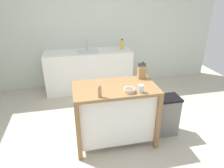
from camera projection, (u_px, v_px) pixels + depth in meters
name	position (u px, v px, depth m)	size (l,w,h in m)	color
ground_plane	(112.00, 148.00, 2.87)	(6.95, 6.95, 0.00)	#BCB29E
wall_back	(90.00, 29.00, 4.42)	(5.95, 0.10, 2.60)	silver
kitchen_island	(115.00, 111.00, 2.83)	(1.13, 0.63, 0.88)	olive
knife_block	(142.00, 72.00, 2.90)	(0.11, 0.09, 0.25)	#AD7F4C
bowl_stoneware_deep	(129.00, 90.00, 2.51)	(0.15, 0.15, 0.05)	beige
drinking_cup	(141.00, 89.00, 2.50)	(0.07, 0.07, 0.10)	silver
pepper_grinder	(100.00, 91.00, 2.37)	(0.04, 0.04, 0.17)	#AD7F4C
trash_bin	(166.00, 115.00, 3.06)	(0.36, 0.28, 0.63)	slate
sink_counter	(89.00, 71.00, 4.45)	(1.86, 0.60, 0.89)	white
sink_faucet	(87.00, 45.00, 4.35)	(0.02, 0.02, 0.22)	#B7BCC1
bottle_hand_soap	(122.00, 45.00, 4.36)	(0.07, 0.07, 0.23)	yellow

